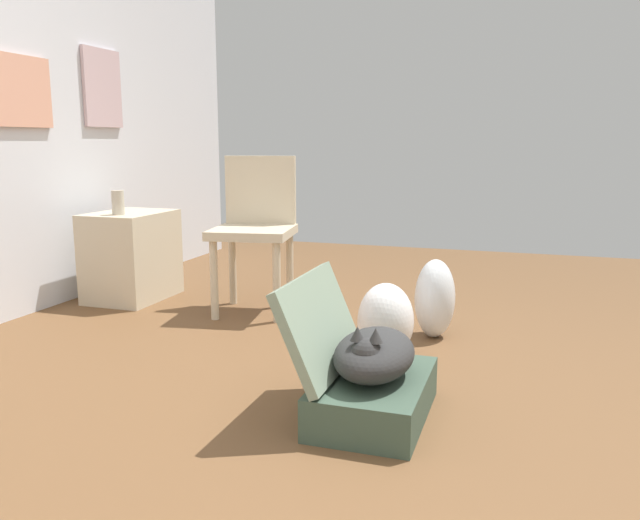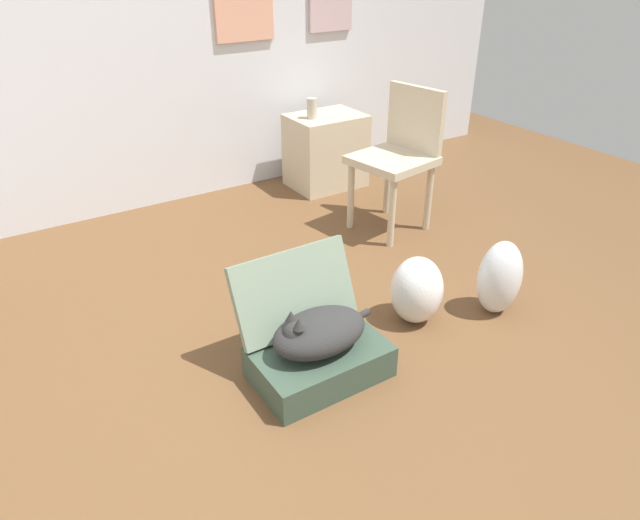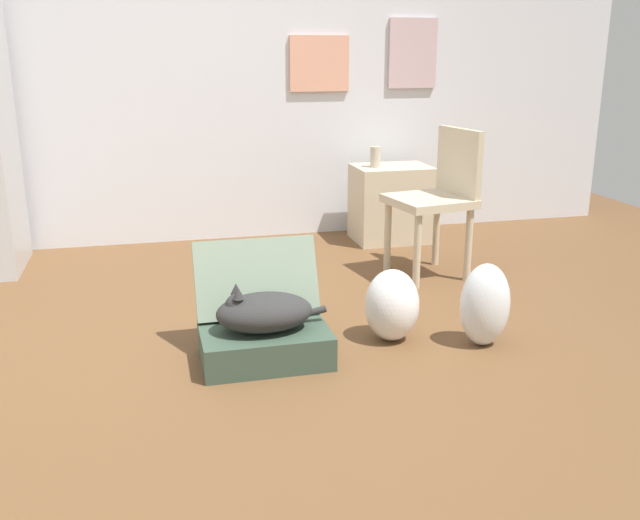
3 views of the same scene
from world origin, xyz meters
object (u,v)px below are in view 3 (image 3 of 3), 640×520
at_px(plastic_bag_white, 392,305).
at_px(suitcase_base, 265,346).
at_px(chair, 439,195).
at_px(plastic_bag_clear, 485,305).
at_px(vase_tall, 375,157).
at_px(cat, 263,312).
at_px(side_table, 391,203).

bearing_deg(plastic_bag_white, suitcase_base, -171.05).
height_order(plastic_bag_white, chair, chair).
xyz_separation_m(plastic_bag_clear, vase_tall, (0.08, 1.93, 0.42)).
xyz_separation_m(cat, plastic_bag_clear, (1.05, -0.06, -0.04)).
xyz_separation_m(side_table, chair, (-0.01, -0.86, 0.23)).
distance_m(plastic_bag_clear, chair, 1.15).
height_order(plastic_bag_clear, chair, chair).
bearing_deg(vase_tall, chair, -81.18).
bearing_deg(side_table, cat, -123.99).
bearing_deg(vase_tall, plastic_bag_white, -105.51).
bearing_deg(suitcase_base, cat, 176.86).
xyz_separation_m(suitcase_base, side_table, (1.26, 1.88, 0.20)).
height_order(cat, plastic_bag_white, cat).
height_order(suitcase_base, cat, cat).
height_order(plastic_bag_clear, side_table, side_table).
bearing_deg(chair, plastic_bag_white, -43.52).
distance_m(suitcase_base, cat, 0.16).
distance_m(cat, side_table, 2.27).
bearing_deg(vase_tall, plastic_bag_clear, -92.52).
bearing_deg(plastic_bag_clear, vase_tall, 87.48).
bearing_deg(side_table, vase_tall, -171.32).
height_order(plastic_bag_white, vase_tall, vase_tall).
bearing_deg(plastic_bag_white, cat, -171.18).
relative_size(plastic_bag_clear, side_table, 0.73).
bearing_deg(cat, vase_tall, 58.67).
relative_size(plastic_bag_white, chair, 0.39).
relative_size(suitcase_base, vase_tall, 3.91).
distance_m(suitcase_base, plastic_bag_white, 0.65).
bearing_deg(vase_tall, cat, -121.33).
height_order(suitcase_base, vase_tall, vase_tall).
distance_m(side_table, vase_tall, 0.38).
xyz_separation_m(plastic_bag_white, chair, (0.62, 0.92, 0.33)).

